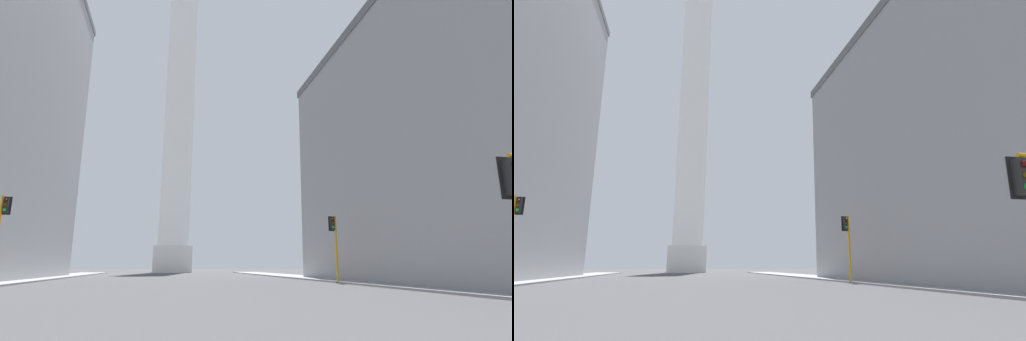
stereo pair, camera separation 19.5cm
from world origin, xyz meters
TOP-DOWN VIEW (x-y plane):
  - sidewalk_right at (15.53, 32.92)m, footprint 5.00×109.73m
  - obelisk at (0.00, 91.44)m, footprint 8.23×8.23m
  - traffic_light_mid_left at (-13.18, 30.54)m, footprint 0.78×0.50m
  - traffic_light_mid_right at (13.00, 32.29)m, footprint 0.79×0.52m

SIDE VIEW (x-z plane):
  - sidewalk_right at x=15.53m, z-range 0.00..0.15m
  - traffic_light_mid_right at x=13.00m, z-range 0.93..6.79m
  - traffic_light_mid_left at x=-13.18m, z-range 1.00..7.41m
  - obelisk at x=0.00m, z-range -1.43..76.19m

